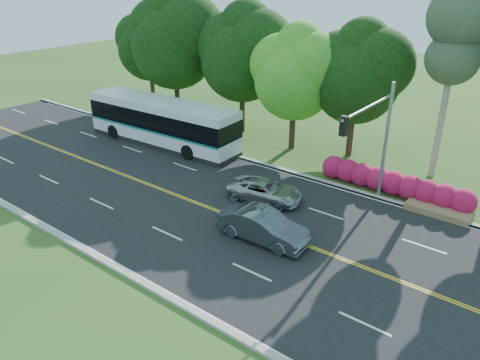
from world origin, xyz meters
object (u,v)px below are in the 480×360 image
Objects in this scene: transit_bus at (162,123)px; sedan at (263,226)px; suv at (265,190)px; traffic_signal at (374,132)px.

transit_bus reaches higher than sedan.
sedan is 1.07× the size of suv.
suv is at bearing -16.91° from transit_bus.
traffic_signal is at bearing -73.85° from suv.
traffic_signal is 1.56× the size of suv.
traffic_signal is at bearing -3.84° from transit_bus.
transit_bus is 15.83m from sedan.
suv is (11.81, -3.03, -1.08)m from transit_bus.
transit_bus is 2.96× the size of suv.
sedan reaches higher than suv.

